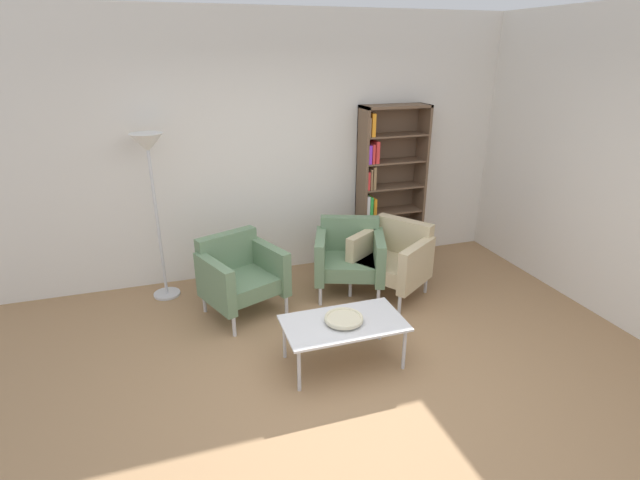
# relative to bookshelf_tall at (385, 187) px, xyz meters

# --- Properties ---
(ground_plane) EXTENTS (8.32, 8.32, 0.00)m
(ground_plane) POSITION_rel_bookshelf_tall_xyz_m (-1.32, -2.25, -0.94)
(ground_plane) COLOR #9E7751
(plaster_back_panel) EXTENTS (6.40, 0.12, 2.90)m
(plaster_back_panel) POSITION_rel_bookshelf_tall_xyz_m (-1.32, 0.21, 0.51)
(plaster_back_panel) COLOR silver
(plaster_back_panel) RESTS_ON ground_plane
(plaster_right_partition) EXTENTS (0.12, 5.20, 2.90)m
(plaster_right_partition) POSITION_rel_bookshelf_tall_xyz_m (1.54, -1.65, 0.51)
(plaster_right_partition) COLOR silver
(plaster_right_partition) RESTS_ON ground_plane
(bookshelf_tall) EXTENTS (0.80, 0.30, 1.90)m
(bookshelf_tall) POSITION_rel_bookshelf_tall_xyz_m (0.00, 0.00, 0.00)
(bookshelf_tall) COLOR brown
(bookshelf_tall) RESTS_ON ground_plane
(coffee_table_low) EXTENTS (1.00, 0.56, 0.40)m
(coffee_table_low) POSITION_rel_bookshelf_tall_xyz_m (-1.24, -1.89, -0.57)
(coffee_table_low) COLOR silver
(coffee_table_low) RESTS_ON ground_plane
(decorative_bowl) EXTENTS (0.32, 0.32, 0.05)m
(decorative_bowl) POSITION_rel_bookshelf_tall_xyz_m (-1.24, -1.89, -0.51)
(decorative_bowl) COLOR beige
(decorative_bowl) RESTS_ON coffee_table_low
(armchair_corner_red) EXTENTS (0.90, 0.87, 0.78)m
(armchair_corner_red) POSITION_rel_bookshelf_tall_xyz_m (-1.91, -0.75, -0.53)
(armchair_corner_red) COLOR slate
(armchair_corner_red) RESTS_ON ground_plane
(armchair_near_window) EXTENTS (0.89, 0.86, 0.78)m
(armchair_near_window) POSITION_rel_bookshelf_tall_xyz_m (-0.71, -0.66, -0.53)
(armchair_near_window) COLOR slate
(armchair_near_window) RESTS_ON ground_plane
(armchair_spare_guest) EXTENTS (0.93, 0.94, 0.78)m
(armchair_spare_guest) POSITION_rel_bookshelf_tall_xyz_m (-0.28, -0.86, -0.53)
(armchair_spare_guest) COLOR #C6B289
(armchair_spare_guest) RESTS_ON ground_plane
(floor_lamp_torchiere) EXTENTS (0.32, 0.32, 1.74)m
(floor_lamp_torchiere) POSITION_rel_bookshelf_tall_xyz_m (-2.63, -0.16, 0.51)
(floor_lamp_torchiere) COLOR silver
(floor_lamp_torchiere) RESTS_ON ground_plane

